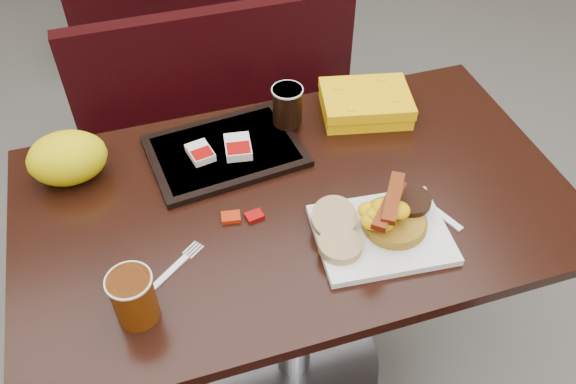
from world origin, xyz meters
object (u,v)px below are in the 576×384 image
object	(u,v)px
table_near	(294,296)
hashbrown_sleeve_right	(238,147)
coffee_cup_near	(134,298)
clamshell	(366,103)
paper_bag	(67,158)
bench_near_n	(231,136)
hashbrown_sleeve_left	(200,153)
fork	(170,272)
knife	(429,206)
tray	(225,151)
platter	(382,234)
pancake_stack	(395,221)
coffee_cup_far	(287,106)

from	to	relation	value
table_near	hashbrown_sleeve_right	bearing A→B (deg)	116.38
coffee_cup_near	clamshell	world-z (taller)	coffee_cup_near
paper_bag	bench_near_n	bearing A→B (deg)	47.07
hashbrown_sleeve_left	paper_bag	bearing A→B (deg)	162.62
fork	knife	xyz separation A→B (m)	(0.56, 0.01, -0.00)
knife	tray	distance (m)	0.48
coffee_cup_near	knife	xyz separation A→B (m)	(0.63, 0.09, -0.05)
paper_bag	clamshell	bearing A→B (deg)	1.64
platter	clamshell	bearing A→B (deg)	77.39
table_near	platter	world-z (taller)	platter
table_near	paper_bag	distance (m)	0.66
pancake_stack	clamshell	xyz separation A→B (m)	(0.09, 0.38, -0.00)
bench_near_n	hashbrown_sleeve_right	world-z (taller)	hashbrown_sleeve_right
pancake_stack	clamshell	size ratio (longest dim) A/B	0.62
bench_near_n	hashbrown_sleeve_left	bearing A→B (deg)	-108.20
coffee_cup_near	clamshell	size ratio (longest dim) A/B	0.50
platter	pancake_stack	distance (m)	0.04
bench_near_n	coffee_cup_far	xyz separation A→B (m)	(0.06, -0.46, 0.45)
table_near	bench_near_n	size ratio (longest dim) A/B	1.20
fork	hashbrown_sleeve_right	distance (m)	0.36
bench_near_n	clamshell	size ratio (longest dim) A/B	4.60
hashbrown_sleeve_left	clamshell	distance (m)	0.43
bench_near_n	hashbrown_sleeve_right	size ratio (longest dim) A/B	12.49
knife	hashbrown_sleeve_right	xyz separation A→B (m)	(-0.35, 0.28, 0.02)
hashbrown_sleeve_left	coffee_cup_far	xyz separation A→B (m)	(0.23, 0.06, 0.04)
knife	fork	bearing A→B (deg)	-110.35
platter	paper_bag	xyz separation A→B (m)	(-0.59, 0.37, 0.05)
bench_near_n	table_near	bearing A→B (deg)	-90.00
fork	coffee_cup_far	distance (m)	0.50
bench_near_n	tray	size ratio (longest dim) A/B	2.90
coffee_cup_near	hashbrown_sleeve_right	bearing A→B (deg)	52.56
hashbrown_sleeve_left	bench_near_n	bearing A→B (deg)	60.68
platter	coffee_cup_near	size ratio (longest dim) A/B	2.47
coffee_cup_far	platter	bearing A→B (deg)	-78.79
table_near	knife	xyz separation A→B (m)	(0.27, -0.11, 0.38)
pancake_stack	hashbrown_sleeve_right	bearing A→B (deg)	127.89
coffee_cup_far	paper_bag	distance (m)	0.51
coffee_cup_far	bench_near_n	bearing A→B (deg)	96.86
knife	hashbrown_sleeve_right	bearing A→B (deg)	-149.74
hashbrown_sleeve_right	coffee_cup_near	bearing A→B (deg)	-119.34
pancake_stack	coffee_cup_far	size ratio (longest dim) A/B	1.38
table_near	clamshell	size ratio (longest dim) A/B	5.52
pancake_stack	coffee_cup_near	world-z (taller)	coffee_cup_near
platter	pancake_stack	world-z (taller)	pancake_stack
table_near	platter	bearing A→B (deg)	-49.74
hashbrown_sleeve_left	clamshell	xyz separation A→B (m)	(0.43, 0.05, 0.00)
table_near	bench_near_n	bearing A→B (deg)	90.00
bench_near_n	pancake_stack	size ratio (longest dim) A/B	7.44
platter	hashbrown_sleeve_right	distance (m)	0.39
pancake_stack	coffee_cup_far	distance (m)	0.40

